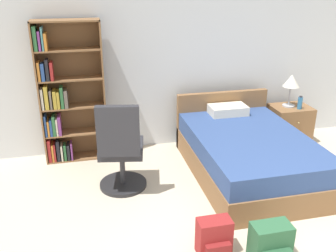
{
  "coord_description": "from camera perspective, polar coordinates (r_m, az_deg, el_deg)",
  "views": [
    {
      "loc": [
        -1.42,
        -1.65,
        2.29
      ],
      "look_at": [
        -0.58,
        1.98,
        0.77
      ],
      "focal_mm": 40.0,
      "sensor_mm": 36.0,
      "label": 1
    }
  ],
  "objects": [
    {
      "name": "wall_back",
      "position": [
        5.18,
        3.15,
        11.05
      ],
      "size": [
        9.0,
        0.06,
        2.6
      ],
      "color": "silver",
      "rests_on": "ground_plane"
    },
    {
      "name": "bookshelf",
      "position": [
        4.91,
        -15.51,
        4.21
      ],
      "size": [
        0.81,
        0.27,
        1.8
      ],
      "color": "brown",
      "rests_on": "ground_plane"
    },
    {
      "name": "bed",
      "position": [
        4.68,
        11.9,
        -3.93
      ],
      "size": [
        1.3,
        1.97,
        0.78
      ],
      "color": "brown",
      "rests_on": "ground_plane"
    },
    {
      "name": "office_chair",
      "position": [
        4.14,
        -7.2,
        -3.86
      ],
      "size": [
        0.56,
        0.63,
        1.08
      ],
      "color": "#232326",
      "rests_on": "ground_plane"
    },
    {
      "name": "nightstand",
      "position": [
        5.73,
        17.97,
        0.3
      ],
      "size": [
        0.55,
        0.46,
        0.54
      ],
      "color": "brown",
      "rests_on": "ground_plane"
    },
    {
      "name": "table_lamp",
      "position": [
        5.54,
        18.28,
        6.33
      ],
      "size": [
        0.23,
        0.23,
        0.47
      ],
      "color": "#B2B2B7",
      "rests_on": "nightstand"
    },
    {
      "name": "water_bottle",
      "position": [
        5.55,
        19.47,
        3.35
      ],
      "size": [
        0.06,
        0.06,
        0.19
      ],
      "color": "teal",
      "rests_on": "nightstand"
    },
    {
      "name": "backpack_green",
      "position": [
        3.45,
        15.41,
        -16.92
      ],
      "size": [
        0.34,
        0.26,
        0.35
      ],
      "color": "#2D603D",
      "rests_on": "ground_plane"
    },
    {
      "name": "backpack_red",
      "position": [
        3.41,
        7.07,
        -16.63
      ],
      "size": [
        0.29,
        0.23,
        0.34
      ],
      "color": "maroon",
      "rests_on": "ground_plane"
    }
  ]
}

